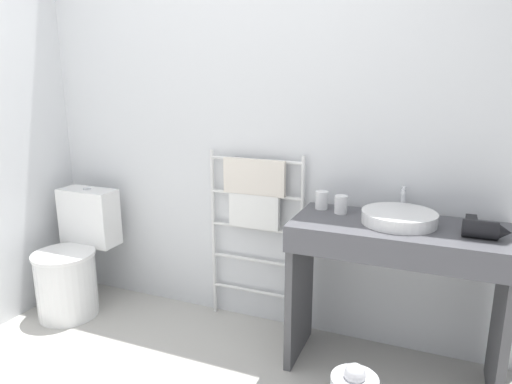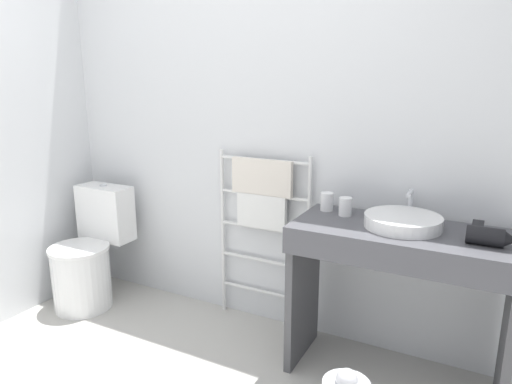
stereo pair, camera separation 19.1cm
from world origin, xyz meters
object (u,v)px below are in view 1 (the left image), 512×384
at_px(towel_radiator, 255,206).
at_px(cup_near_edge, 341,205).
at_px(sink_basin, 399,217).
at_px(hair_dryer, 482,229).
at_px(toilet, 74,263).
at_px(cup_near_wall, 322,200).

height_order(towel_radiator, cup_near_edge, towel_radiator).
relative_size(sink_basin, hair_dryer, 1.82).
relative_size(sink_basin, cup_near_edge, 3.80).
distance_m(toilet, hair_dryer, 2.47).
height_order(sink_basin, cup_near_wall, cup_near_wall).
relative_size(towel_radiator, cup_near_wall, 11.09).
xyz_separation_m(toilet, hair_dryer, (2.41, 0.06, 0.53)).
bearing_deg(hair_dryer, cup_near_wall, 167.34).
xyz_separation_m(cup_near_edge, hair_dryer, (0.68, -0.13, -0.01)).
height_order(toilet, hair_dryer, hair_dryer).
bearing_deg(sink_basin, towel_radiator, 167.26).
bearing_deg(hair_dryer, toilet, -178.65).
distance_m(cup_near_edge, hair_dryer, 0.69).
bearing_deg(toilet, towel_radiator, 15.06).
xyz_separation_m(towel_radiator, sink_basin, (0.86, -0.19, 0.08)).
distance_m(towel_radiator, cup_near_edge, 0.58).
bearing_deg(sink_basin, cup_near_edge, 167.90).
bearing_deg(cup_near_wall, sink_basin, -14.88).
distance_m(cup_near_wall, cup_near_edge, 0.13).
xyz_separation_m(towel_radiator, cup_near_wall, (0.44, -0.08, 0.10)).
bearing_deg(cup_near_edge, towel_radiator, 166.90).
bearing_deg(hair_dryer, cup_near_edge, 169.01).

